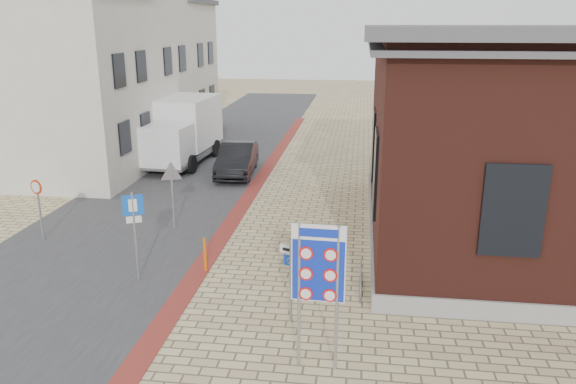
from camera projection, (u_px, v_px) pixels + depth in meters
The scene contains 16 objects.
ground at pixel (248, 325), 13.35m from camera, with size 120.00×120.00×0.00m, color tan.
road_strip at pixel (200, 165), 28.27m from camera, with size 7.00×60.00×0.02m, color #38383A.
curb_strip at pixel (248, 197), 23.08m from camera, with size 0.60×40.00×0.02m, color maroon.
brick_building at pixel (566, 134), 17.86m from camera, with size 13.00×13.00×6.80m.
townhouse_near at pixel (56, 87), 24.90m from camera, with size 7.40×6.40×8.30m.
townhouse_mid at pixel (113, 67), 30.48m from camera, with size 7.40×6.40×9.10m.
townhouse_far at pixel (153, 67), 36.29m from camera, with size 7.40×6.40×8.30m.
bike_rack at pixel (361, 281), 15.03m from camera, with size 0.08×1.80×0.60m.
sedan at pixel (237, 159), 26.37m from camera, with size 1.55×4.46×1.47m, color black.
box_truck at pixel (182, 130), 28.32m from camera, with size 2.95×6.33×3.24m.
border_sign at pixel (318, 266), 11.04m from camera, with size 1.08×0.10×3.17m.
essen_sign at pixel (291, 270), 13.12m from camera, with size 0.54×0.22×2.07m.
parking_sign at pixel (134, 221), 15.18m from camera, with size 0.53×0.26×2.55m.
yield_sign at pixel (172, 179), 19.00m from camera, with size 0.81×0.34×2.37m.
speed_sign at pixel (39, 201), 18.20m from camera, with size 0.47×0.18×2.06m.
bollard at pixel (205, 255), 16.08m from camera, with size 0.09×0.09×1.01m, color #E05E0B.
Camera 1 is at (2.50, -11.64, 6.88)m, focal length 35.00 mm.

